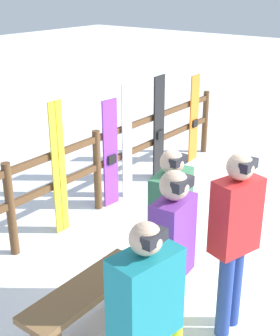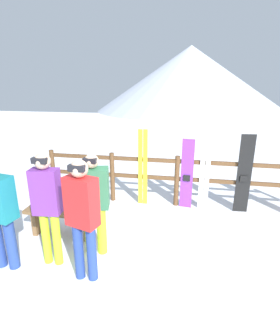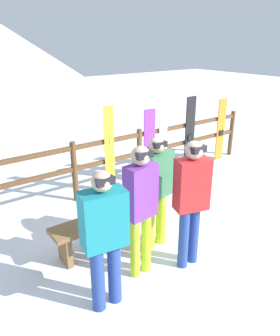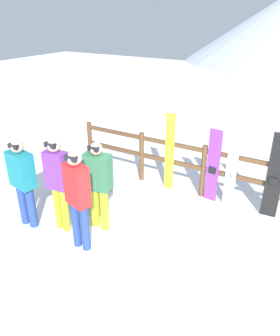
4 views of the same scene
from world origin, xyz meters
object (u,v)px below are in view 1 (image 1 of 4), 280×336
Objects in this scene: person_teal at (145,317)px; snowboard_purple at (111,154)px; person_plaid_green at (171,222)px; person_red at (235,232)px; snowboard_orange at (194,119)px; ski_pair_white at (127,142)px; bench at (87,299)px; person_purple at (172,254)px; snowboard_black_stripe at (159,129)px; ski_pair_yellow at (59,169)px.

person_teal is 3.42m from snowboard_purple.
person_plaid_green is 0.95× the size of person_red.
person_plaid_green reaches higher than snowboard_orange.
person_red is at bearing -123.55° from ski_pair_white.
bench is at bearing 130.18° from person_red.
person_purple is 0.63m from person_teal.
person_red is at bearing -0.69° from person_teal.
person_plaid_green is 0.98× the size of snowboard_black_stripe.
person_purple is 3.11m from ski_pair_white.
person_purple is 1.03× the size of snowboard_black_stripe.
person_plaid_green is at bearing 96.87° from person_red.
ski_pair_white is at bearing 40.66° from person_teal.
person_red reaches higher than bench.
ski_pair_white is (2.19, 2.20, -0.17)m from person_purple.
snowboard_black_stripe is (2.02, -0.00, -0.02)m from ski_pair_yellow.
person_red is 1.19m from person_teal.
ski_pair_yellow is (1.52, 2.40, -0.09)m from person_teal.
snowboard_orange is (4.55, 2.39, -0.18)m from person_teal.
person_plaid_green is at bearing -26.40° from bench.
person_red is at bearing -97.85° from ski_pair_yellow.
person_teal is 0.96× the size of ski_pair_yellow.
person_teal is at bearing -161.79° from person_purple.
bench is at bearing 66.38° from person_teal.
person_plaid_green is 1.25m from person_teal.
snowboard_purple is 0.91× the size of ski_pair_white.
person_teal is 0.98× the size of snowboard_black_stripe.
ski_pair_yellow is 1.12× the size of snowboard_orange.
ski_pair_white is 1.11× the size of snowboard_orange.
snowboard_purple is at bearing -0.22° from ski_pair_yellow.
person_teal is at bearing -135.56° from snowboard_purple.
snowboard_orange is at bearing 28.08° from person_plaid_green.
snowboard_purple is 0.36m from ski_pair_white.
person_teal is at bearing -145.96° from snowboard_black_stripe.
snowboard_black_stripe reaches higher than person_teal.
person_purple is 1.05× the size of person_teal.
snowboard_orange is at bearing -0.01° from snowboard_black_stripe.
snowboard_black_stripe is (3.14, 1.47, 0.44)m from bench.
person_purple is 1.14× the size of snowboard_orange.
bench is at bearing -154.86° from snowboard_black_stripe.
ski_pair_white is (2.39, 1.48, 0.46)m from bench.
person_teal is 4.27m from snowboard_black_stripe.
person_teal is 0.97× the size of ski_pair_white.
person_plaid_green reaches higher than snowboard_purple.
person_red is at bearing -144.39° from snowboard_orange.
bench is at bearing -160.45° from snowboard_orange.
bench is 2.84m from ski_pair_white.
bench is 1.37m from person_red.
person_plaid_green is 0.97× the size of ski_pair_white.
ski_pair_white is (1.27, 0.00, -0.01)m from ski_pair_yellow.
snowboard_purple is (2.04, 1.47, 0.38)m from bench.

